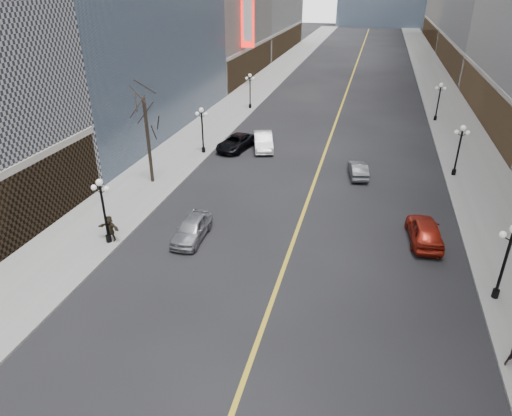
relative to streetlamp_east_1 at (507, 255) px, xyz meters
The scene contains 17 objects.
sidewalk_east 40.16m from the streetlamp_east_1, 86.85° to the left, with size 6.00×230.00×0.15m, color gray.
sidewalk_west 47.68m from the streetlamp_east_1, 122.82° to the left, with size 6.00×230.00×0.15m, color gray.
lane_line 51.45m from the streetlamp_east_1, 103.28° to the left, with size 0.25×200.00×0.02m, color gold.
streetlamp_east_1 is the anchor object (origin of this frame).
streetlamp_east_2 18.00m from the streetlamp_east_1, 90.00° to the left, with size 1.26×0.44×4.52m.
streetlamp_east_3 36.00m from the streetlamp_east_1, 90.00° to the left, with size 1.26×0.44×4.52m.
streetlamp_west_1 23.60m from the streetlamp_east_1, behind, with size 1.26×0.44×4.52m.
streetlamp_west_2 29.68m from the streetlamp_east_1, 142.67° to the left, with size 1.26×0.44×4.52m.
streetlamp_west_3 43.05m from the streetlamp_east_1, 123.25° to the left, with size 1.26×0.44×4.52m.
theatre_marquee 57.87m from the streetlamp_east_1, 118.97° to the left, with size 2.00×0.55×12.00m.
tree_west_far 27.41m from the streetlamp_east_1, 158.43° to the left, with size 3.60×3.60×7.92m.
car_nb_near 18.74m from the streetlamp_east_1, behind, with size 1.82×4.53×1.54m, color #A2A4AA.
car_nb_mid 27.68m from the streetlamp_east_1, 131.04° to the left, with size 1.80×5.15×1.70m, color white.
car_nb_far 28.94m from the streetlamp_east_1, 136.12° to the left, with size 2.45×5.31×1.48m, color black.
car_sb_mid 6.76m from the streetlamp_east_1, 121.71° to the left, with size 1.97×4.91×1.67m, color maroon.
car_sb_far 17.97m from the streetlamp_east_1, 117.58° to the left, with size 1.41×4.03×1.33m, color #494D50.
ped_west_far 23.66m from the streetlamp_east_1, behind, with size 1.65×0.47×1.77m, color #2C2418.
Camera 1 is at (4.12, 7.26, 15.80)m, focal length 32.00 mm.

